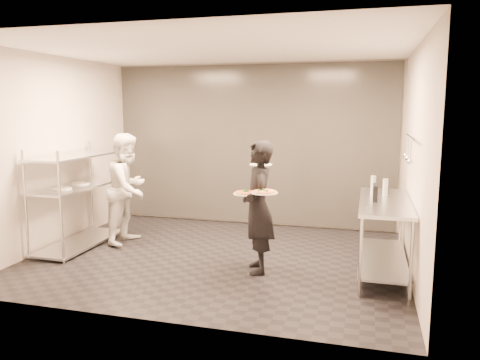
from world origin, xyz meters
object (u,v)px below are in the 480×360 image
(pass_rack, at_px, (77,195))
(pizza_plate_far, at_px, (265,192))
(bottle_green, at_px, (373,185))
(prep_counter, at_px, (384,224))
(pizza_plate_near, at_px, (246,193))
(chef, at_px, (128,188))
(salad_plate, at_px, (261,163))
(pos_monitor, at_px, (375,192))
(waiter, at_px, (258,207))
(bottle_dark, at_px, (387,187))
(bottle_clear, at_px, (385,187))

(pass_rack, xyz_separation_m, pizza_plate_far, (2.96, -0.64, 0.30))
(bottle_green, bearing_deg, prep_counter, -71.53)
(pizza_plate_near, bearing_deg, pizza_plate_far, -20.03)
(chef, relative_size, bottle_green, 7.01)
(salad_plate, relative_size, pos_monitor, 1.07)
(waiter, xyz_separation_m, bottle_dark, (1.54, 0.79, 0.19))
(pizza_plate_far, relative_size, bottle_green, 1.30)
(pizza_plate_far, relative_size, bottle_dark, 1.62)
(chef, height_order, salad_plate, chef)
(bottle_green, bearing_deg, bottle_clear, -34.99)
(bottle_dark, bearing_deg, prep_counter, -94.49)
(prep_counter, bearing_deg, pos_monitor, -163.57)
(bottle_green, bearing_deg, salad_plate, -162.49)
(pizza_plate_near, bearing_deg, bottle_clear, 27.93)
(waiter, relative_size, bottle_dark, 8.64)
(prep_counter, xyz_separation_m, pizza_plate_far, (-1.37, -0.64, 0.44))
(waiter, distance_m, bottle_green, 1.60)
(bottle_green, bearing_deg, pizza_plate_far, -139.19)
(pizza_plate_near, bearing_deg, chef, 155.93)
(waiter, xyz_separation_m, bottle_green, (1.37, 0.80, 0.21))
(chef, height_order, pizza_plate_far, chef)
(pos_monitor, bearing_deg, bottle_green, 92.68)
(prep_counter, xyz_separation_m, pos_monitor, (-0.12, -0.04, 0.39))
(salad_plate, xyz_separation_m, bottle_green, (1.42, 0.45, -0.29))
(pos_monitor, height_order, bottle_dark, pos_monitor)
(prep_counter, relative_size, pos_monitor, 6.59)
(pass_rack, relative_size, chef, 0.96)
(salad_plate, bearing_deg, bottle_green, 17.51)
(pass_rack, bearing_deg, bottle_dark, 5.50)
(pos_monitor, bearing_deg, pass_rack, 179.56)
(pass_rack, distance_m, pos_monitor, 4.22)
(salad_plate, distance_m, bottle_green, 1.52)
(waiter, relative_size, bottle_clear, 7.49)
(pizza_plate_near, distance_m, bottle_green, 1.77)
(bottle_clear, bearing_deg, bottle_green, 145.01)
(bottle_clear, bearing_deg, pizza_plate_far, -145.29)
(bottle_green, xyz_separation_m, bottle_clear, (0.15, -0.11, -0.01))
(pass_rack, xyz_separation_m, prep_counter, (4.33, 0.00, -0.14))
(salad_plate, bearing_deg, pass_rack, 179.56)
(prep_counter, xyz_separation_m, pizza_plate_near, (-1.62, -0.55, 0.40))
(pass_rack, xyz_separation_m, waiter, (2.82, -0.37, 0.06))
(bottle_dark, bearing_deg, pos_monitor, -108.64)
(pass_rack, distance_m, waiter, 2.85)
(bottle_green, xyz_separation_m, bottle_dark, (0.17, -0.01, -0.02))
(pass_rack, bearing_deg, waiter, -7.45)
(pass_rack, height_order, waiter, waiter)
(salad_plate, bearing_deg, bottle_clear, 12.29)
(waiter, distance_m, salad_plate, 0.62)
(waiter, relative_size, bottle_green, 6.94)
(bottle_clear, bearing_deg, pos_monitor, -110.11)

